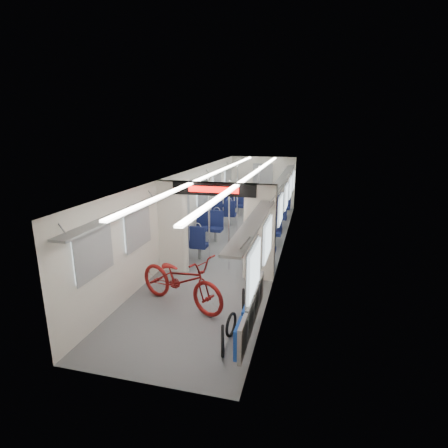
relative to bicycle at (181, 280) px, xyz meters
name	(u,v)px	position (x,y,z in m)	size (l,w,h in m)	color
carriage	(231,201)	(0.24, 3.45, 0.94)	(12.00, 12.02, 2.31)	#515456
bicycle	(181,280)	(0.00, 0.00, 0.00)	(0.75, 2.15, 1.13)	maroon
flip_bench	(251,311)	(1.59, -0.91, 0.02)	(0.12, 2.14, 0.56)	gray
bike_hoop_a	(223,342)	(1.23, -1.38, -0.34)	(0.51, 0.51, 0.05)	black
bike_hoop_b	(231,326)	(1.24, -0.83, -0.37)	(0.44, 0.44, 0.05)	black
bike_hoop_c	(243,302)	(1.28, 0.04, -0.35)	(0.49, 0.49, 0.05)	black
seat_bay_near_left	(201,232)	(-0.70, 3.42, -0.03)	(0.90, 2.04, 1.09)	#0D143D
seat_bay_near_right	(263,236)	(1.17, 3.47, -0.03)	(0.89, 1.97, 1.07)	#0D143D
seat_bay_far_left	(229,207)	(-0.70, 7.06, -0.04)	(0.89, 1.96, 1.06)	#0D143D
seat_bay_far_right	(277,208)	(1.17, 7.13, -0.02)	(0.91, 2.08, 1.10)	#0D143D
stanchion_near_left	(209,221)	(-0.14, 2.47, 0.59)	(0.04, 0.04, 2.30)	silver
stanchion_near_right	(229,226)	(0.49, 2.08, 0.59)	(0.04, 0.04, 2.30)	silver
stanchion_far_left	(237,199)	(-0.05, 5.56, 0.59)	(0.05, 0.05, 2.30)	silver
stanchion_far_right	(258,199)	(0.65, 5.79, 0.59)	(0.04, 0.04, 2.30)	silver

